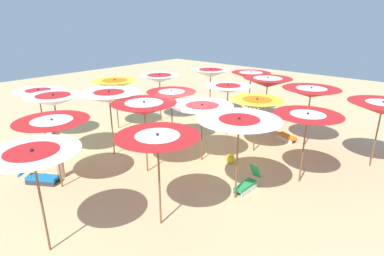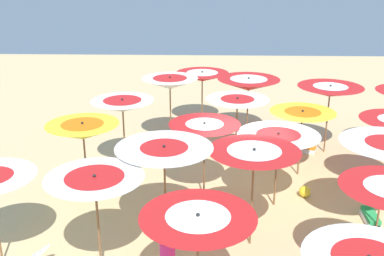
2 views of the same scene
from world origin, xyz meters
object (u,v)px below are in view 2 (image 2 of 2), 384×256
(beach_umbrella_10, at_px, (95,185))
(beach_umbrella_16, at_px, (83,131))
(beach_umbrella_12, at_px, (204,129))
(beach_umbrella_7, at_px, (278,140))
(lounger_0, at_px, (370,212))
(beach_umbrella_8, at_px, (302,116))
(beach_umbrella_19, at_px, (202,77))
(beach_umbrella_14, at_px, (248,84))
(beach_umbrella_9, at_px, (330,91))
(beach_ball, at_px, (305,191))
(beach_umbrella_5, at_px, (198,224))
(beach_umbrella_13, at_px, (237,103))
(beach_umbrella_6, at_px, (254,158))
(lounger_2, at_px, (299,145))
(beach_umbrella_17, at_px, (123,106))
(beach_umbrella_11, at_px, (164,155))
(beach_umbrella_18, at_px, (170,83))

(beach_umbrella_10, relative_size, beach_umbrella_16, 1.04)
(beach_umbrella_16, bearing_deg, beach_umbrella_12, 6.22)
(beach_umbrella_7, bearing_deg, lounger_0, -16.59)
(beach_umbrella_7, height_order, beach_umbrella_8, beach_umbrella_7)
(beach_umbrella_7, relative_size, beach_umbrella_19, 0.99)
(beach_umbrella_14, relative_size, beach_umbrella_19, 1.04)
(beach_umbrella_9, bearing_deg, beach_ball, -111.51)
(beach_umbrella_5, xyz_separation_m, lounger_0, (4.40, 3.61, -1.79))
(beach_umbrella_19, bearing_deg, beach_umbrella_8, -56.42)
(beach_umbrella_13, distance_m, beach_ball, 3.52)
(beach_umbrella_6, distance_m, lounger_2, 6.52)
(beach_umbrella_17, xyz_separation_m, beach_ball, (5.40, -1.68, -1.98))
(beach_umbrella_8, distance_m, beach_umbrella_12, 3.32)
(beach_umbrella_5, relative_size, beach_umbrella_12, 0.98)
(beach_umbrella_17, xyz_separation_m, beach_umbrella_19, (2.40, 4.44, -0.16))
(beach_umbrella_11, xyz_separation_m, beach_umbrella_19, (0.77, 8.42, -0.24))
(beach_umbrella_10, distance_m, beach_ball, 6.58)
(lounger_2, bearing_deg, beach_umbrella_16, -128.22)
(beach_umbrella_16, height_order, lounger_2, beach_umbrella_16)
(beach_umbrella_5, distance_m, beach_umbrella_19, 10.93)
(beach_umbrella_11, distance_m, beach_umbrella_14, 7.52)
(beach_umbrella_9, relative_size, beach_umbrella_18, 0.97)
(beach_umbrella_5, distance_m, beach_umbrella_16, 5.42)
(beach_umbrella_8, relative_size, beach_umbrella_10, 0.88)
(beach_umbrella_5, height_order, beach_umbrella_8, beach_umbrella_5)
(beach_umbrella_17, xyz_separation_m, beach_umbrella_18, (1.29, 2.35, 0.11))
(lounger_2, relative_size, beach_ball, 4.10)
(beach_umbrella_8, xyz_separation_m, lounger_0, (1.37, -2.69, -1.70))
(lounger_0, bearing_deg, beach_umbrella_17, -111.37)
(beach_umbrella_10, xyz_separation_m, beach_umbrella_16, (-1.09, 3.34, -0.11))
(beach_umbrella_16, bearing_deg, beach_ball, 3.78)
(beach_umbrella_5, bearing_deg, beach_umbrella_13, 81.13)
(beach_umbrella_10, height_order, beach_umbrella_17, beach_umbrella_10)
(beach_umbrella_8, distance_m, beach_umbrella_18, 4.91)
(beach_umbrella_12, bearing_deg, beach_umbrella_17, 145.69)
(beach_umbrella_5, relative_size, beach_umbrella_7, 1.01)
(beach_umbrella_6, xyz_separation_m, beach_umbrella_17, (-3.65, 4.06, -0.07))
(beach_umbrella_9, bearing_deg, beach_umbrella_11, -131.96)
(beach_umbrella_7, height_order, lounger_0, beach_umbrella_7)
(beach_umbrella_17, xyz_separation_m, lounger_0, (6.84, -2.88, -1.93))
(beach_umbrella_5, relative_size, beach_umbrella_8, 1.04)
(beach_umbrella_12, bearing_deg, beach_umbrella_10, -120.18)
(beach_umbrella_5, bearing_deg, beach_umbrella_8, 64.33)
(beach_umbrella_14, bearing_deg, beach_umbrella_7, -86.18)
(beach_umbrella_17, bearing_deg, beach_umbrella_12, -34.31)
(beach_umbrella_18, distance_m, lounger_2, 5.05)
(beach_umbrella_19, bearing_deg, beach_umbrella_17, -118.40)
(beach_umbrella_11, distance_m, beach_ball, 4.88)
(beach_umbrella_18, distance_m, beach_umbrella_19, 2.38)
(beach_ball, bearing_deg, lounger_2, 82.30)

